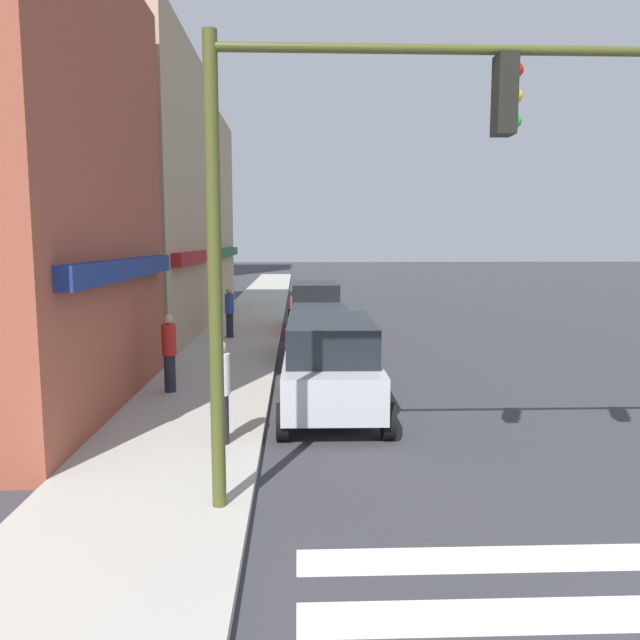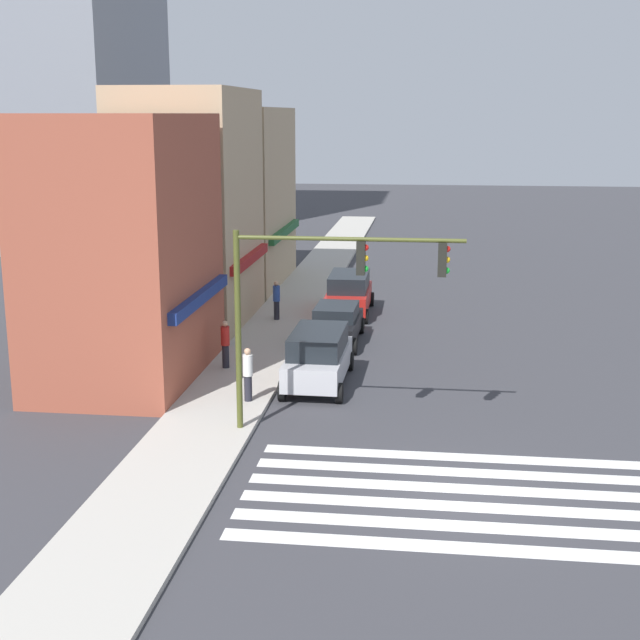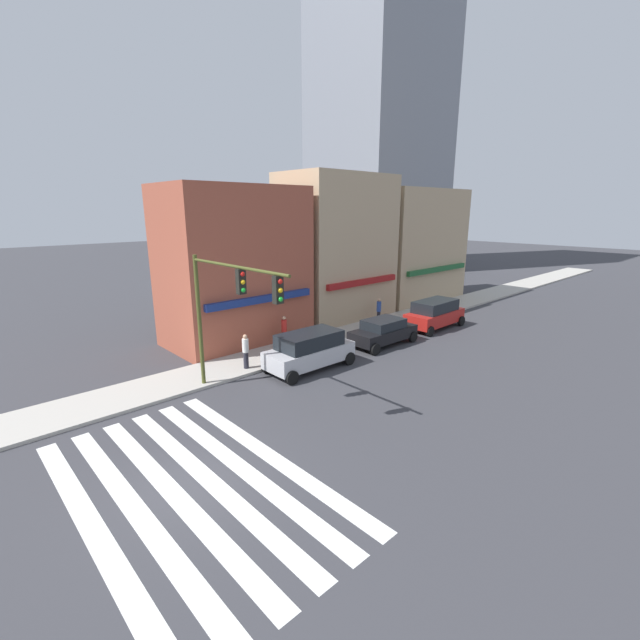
% 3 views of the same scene
% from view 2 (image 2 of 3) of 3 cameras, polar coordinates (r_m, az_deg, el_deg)
% --- Properties ---
extents(ground_plane, '(200.00, 200.00, 0.00)m').
position_cam_2_polar(ground_plane, '(22.72, 8.99, -11.15)').
color(ground_plane, '#38383D').
extents(sidewalk_left, '(120.00, 3.00, 0.15)m').
position_cam_2_polar(sidewalk_left, '(23.62, -9.80, -10.02)').
color(sidewalk_left, '#B2ADA3').
rests_on(sidewalk_left, ground_plane).
extents(crosswalk_stripes, '(5.91, 10.80, 0.01)m').
position_cam_2_polar(crosswalk_stripes, '(22.72, 8.99, -11.14)').
color(crosswalk_stripes, silver).
rests_on(crosswalk_stripes, ground_plane).
extents(storefront_row, '(27.08, 5.30, 10.34)m').
position_cam_2_polar(storefront_row, '(40.86, -7.94, 6.77)').
color(storefront_row, '#9E4C38').
rests_on(storefront_row, ground_plane).
extents(traffic_signal, '(0.32, 6.55, 6.05)m').
position_cam_2_polar(traffic_signal, '(25.27, 0.12, 2.13)').
color(traffic_signal, '#474C1E').
rests_on(traffic_signal, ground_plane).
extents(suv_silver, '(4.72, 2.12, 1.94)m').
position_cam_2_polar(suv_silver, '(31.01, -0.12, -2.32)').
color(suv_silver, '#B7B7BC').
rests_on(suv_silver, ground_plane).
extents(sedan_black, '(4.43, 2.02, 1.59)m').
position_cam_2_polar(sedan_black, '(36.72, 1.05, -0.19)').
color(sedan_black, black).
rests_on(sedan_black, ground_plane).
extents(suv_red, '(4.72, 2.12, 1.94)m').
position_cam_2_polar(suv_red, '(42.04, 1.86, 1.77)').
color(suv_red, '#B21E19').
rests_on(suv_red, ground_plane).
extents(pedestrian_red_jacket, '(0.32, 0.32, 1.77)m').
position_cam_2_polar(pedestrian_red_jacket, '(32.74, -6.08, -1.49)').
color(pedestrian_red_jacket, '#23232D').
rests_on(pedestrian_red_jacket, sidewalk_left).
extents(pedestrian_blue_shirt, '(0.32, 0.32, 1.77)m').
position_cam_2_polar(pedestrian_blue_shirt, '(40.28, -2.80, 1.32)').
color(pedestrian_blue_shirt, '#23232D').
rests_on(pedestrian_blue_shirt, sidewalk_left).
extents(pedestrian_white_shirt, '(0.32, 0.32, 1.77)m').
position_cam_2_polar(pedestrian_white_shirt, '(28.91, -4.64, -3.43)').
color(pedestrian_white_shirt, '#23232D').
rests_on(pedestrian_white_shirt, sidewalk_left).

